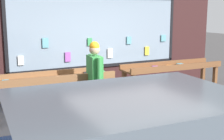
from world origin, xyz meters
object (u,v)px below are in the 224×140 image
Objects in this scene: display_table_right at (172,70)px; person_browsing at (95,75)px; small_dog at (83,111)px; display_table_left at (50,82)px.

display_table_right is 2.36m from person_browsing.
display_table_right is at bearing -63.74° from small_dog.
person_browsing is at bearing -31.31° from display_table_left.
display_table_left reaches higher than display_table_right.
display_table_left is 0.94m from small_dog.
display_table_left is at bearing 43.13° from small_dog.
person_browsing is (0.78, -0.47, 0.16)m from display_table_left.
display_table_left is 0.93m from person_browsing.
person_browsing is 2.79× the size of small_dog.
display_table_left reaches higher than small_dog.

